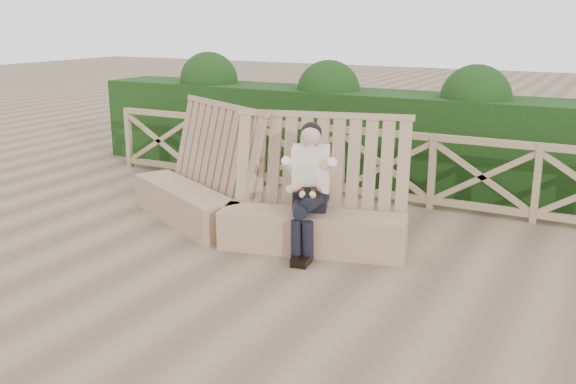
% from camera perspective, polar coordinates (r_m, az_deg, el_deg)
% --- Properties ---
extents(ground, '(60.00, 60.00, 0.00)m').
position_cam_1_polar(ground, '(6.82, -1.88, -8.07)').
color(ground, brown).
rests_on(ground, ground).
extents(bench, '(4.28, 1.70, 1.61)m').
position_cam_1_polar(bench, '(8.21, -3.61, -0.98)').
color(bench, '#947054').
rests_on(bench, ground).
extents(woman, '(0.60, 0.99, 1.53)m').
position_cam_1_polar(woman, '(7.50, 1.89, 0.72)').
color(woman, black).
rests_on(woman, ground).
extents(guardrail, '(10.10, 0.09, 1.10)m').
position_cam_1_polar(guardrail, '(9.68, 8.58, 2.30)').
color(guardrail, '#886A4F').
rests_on(guardrail, ground).
extents(hedge, '(12.00, 1.20, 1.50)m').
position_cam_1_polar(hedge, '(10.76, 10.83, 4.56)').
color(hedge, black).
rests_on(hedge, ground).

